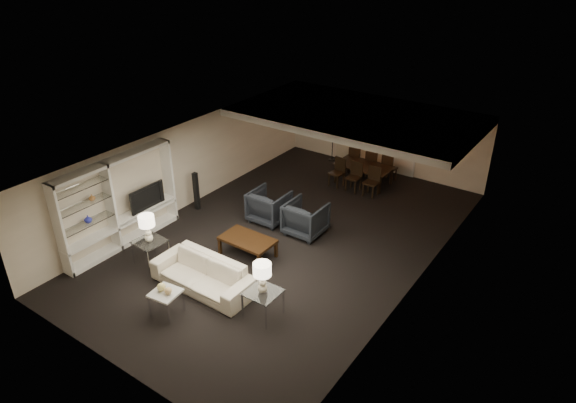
# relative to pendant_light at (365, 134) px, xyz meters

# --- Properties ---
(floor) EXTENTS (11.00, 11.00, 0.00)m
(floor) POSITION_rel_pendant_light_xyz_m (-0.30, -3.50, -1.92)
(floor) COLOR black
(floor) RESTS_ON ground
(ceiling) EXTENTS (7.00, 11.00, 0.02)m
(ceiling) POSITION_rel_pendant_light_xyz_m (-0.30, -3.50, 0.58)
(ceiling) COLOR silver
(ceiling) RESTS_ON ground
(wall_back) EXTENTS (7.00, 0.02, 2.50)m
(wall_back) POSITION_rel_pendant_light_xyz_m (-0.30, 2.00, -0.67)
(wall_back) COLOR #C3B59D
(wall_back) RESTS_ON ground
(wall_front) EXTENTS (7.00, 0.02, 2.50)m
(wall_front) POSITION_rel_pendant_light_xyz_m (-0.30, -9.00, -0.67)
(wall_front) COLOR #C3B59D
(wall_front) RESTS_ON ground
(wall_left) EXTENTS (0.02, 11.00, 2.50)m
(wall_left) POSITION_rel_pendant_light_xyz_m (-3.80, -3.50, -0.67)
(wall_left) COLOR #C3B59D
(wall_left) RESTS_ON ground
(wall_right) EXTENTS (0.02, 11.00, 2.50)m
(wall_right) POSITION_rel_pendant_light_xyz_m (3.20, -3.50, -0.67)
(wall_right) COLOR #C3B59D
(wall_right) RESTS_ON ground
(ceiling_soffit) EXTENTS (7.00, 4.00, 0.20)m
(ceiling_soffit) POSITION_rel_pendant_light_xyz_m (-0.30, 0.00, 0.48)
(ceiling_soffit) COLOR silver
(ceiling_soffit) RESTS_ON ceiling
(curtains) EXTENTS (1.50, 0.12, 2.40)m
(curtains) POSITION_rel_pendant_light_xyz_m (-1.20, 1.92, -0.72)
(curtains) COLOR beige
(curtains) RESTS_ON wall_back
(door) EXTENTS (0.90, 0.05, 2.10)m
(door) POSITION_rel_pendant_light_xyz_m (0.40, 1.97, -0.87)
(door) COLOR silver
(door) RESTS_ON wall_back
(painting) EXTENTS (0.95, 0.04, 0.65)m
(painting) POSITION_rel_pendant_light_xyz_m (1.80, 1.96, -0.37)
(painting) COLOR #142D38
(painting) RESTS_ON wall_back
(media_unit) EXTENTS (0.38, 3.40, 2.35)m
(media_unit) POSITION_rel_pendant_light_xyz_m (-3.61, -6.10, -0.74)
(media_unit) COLOR white
(media_unit) RESTS_ON wall_left
(pendant_light) EXTENTS (0.52, 0.52, 0.24)m
(pendant_light) POSITION_rel_pendant_light_xyz_m (0.00, 0.00, 0.00)
(pendant_light) COLOR #D8591E
(pendant_light) RESTS_ON ceiling_soffit
(sofa) EXTENTS (2.44, 0.97, 0.71)m
(sofa) POSITION_rel_pendant_light_xyz_m (-0.67, -6.31, -1.56)
(sofa) COLOR beige
(sofa) RESTS_ON floor
(coffee_table) EXTENTS (1.34, 0.79, 0.48)m
(coffee_table) POSITION_rel_pendant_light_xyz_m (-0.67, -4.71, -1.68)
(coffee_table) COLOR black
(coffee_table) RESTS_ON floor
(armchair_left) EXTENTS (0.99, 1.01, 0.91)m
(armchair_left) POSITION_rel_pendant_light_xyz_m (-1.27, -3.01, -1.47)
(armchair_left) COLOR black
(armchair_left) RESTS_ON floor
(armchair_right) EXTENTS (0.97, 1.00, 0.91)m
(armchair_right) POSITION_rel_pendant_light_xyz_m (-0.07, -3.01, -1.47)
(armchair_right) COLOR black
(armchair_right) RESTS_ON floor
(side_table_left) EXTENTS (0.72, 0.72, 0.62)m
(side_table_left) POSITION_rel_pendant_light_xyz_m (-2.37, -6.31, -1.61)
(side_table_left) COLOR white
(side_table_left) RESTS_ON floor
(side_table_right) EXTENTS (0.67, 0.67, 0.62)m
(side_table_right) POSITION_rel_pendant_light_xyz_m (1.03, -6.31, -1.61)
(side_table_right) COLOR white
(side_table_right) RESTS_ON floor
(table_lamp_left) EXTENTS (0.40, 0.40, 0.69)m
(table_lamp_left) POSITION_rel_pendant_light_xyz_m (-2.37, -6.31, -0.95)
(table_lamp_left) COLOR white
(table_lamp_left) RESTS_ON side_table_left
(table_lamp_right) EXTENTS (0.39, 0.39, 0.69)m
(table_lamp_right) POSITION_rel_pendant_light_xyz_m (1.03, -6.31, -0.95)
(table_lamp_right) COLOR #ECE1C8
(table_lamp_right) RESTS_ON side_table_right
(marble_table) EXTENTS (0.62, 0.62, 0.56)m
(marble_table) POSITION_rel_pendant_light_xyz_m (-0.67, -7.41, -1.64)
(marble_table) COLOR silver
(marble_table) RESTS_ON floor
(gold_gourd_a) EXTENTS (0.18, 0.18, 0.18)m
(gold_gourd_a) POSITION_rel_pendant_light_xyz_m (-0.77, -7.41, -1.27)
(gold_gourd_a) COLOR #EDDB7D
(gold_gourd_a) RESTS_ON marble_table
(gold_gourd_b) EXTENTS (0.16, 0.16, 0.16)m
(gold_gourd_b) POSITION_rel_pendant_light_xyz_m (-0.57, -7.41, -1.28)
(gold_gourd_b) COLOR #DDB475
(gold_gourd_b) RESTS_ON marble_table
(television) EXTENTS (1.07, 0.14, 0.62)m
(television) POSITION_rel_pendant_light_xyz_m (-3.58, -5.33, -0.86)
(television) COLOR black
(television) RESTS_ON media_unit
(vase_blue) EXTENTS (0.18, 0.18, 0.19)m
(vase_blue) POSITION_rel_pendant_light_xyz_m (-3.61, -7.01, -0.77)
(vase_blue) COLOR #292FB5
(vase_blue) RESTS_ON media_unit
(vase_amber) EXTENTS (0.15, 0.15, 0.16)m
(vase_amber) POSITION_rel_pendant_light_xyz_m (-3.61, -6.80, -0.28)
(vase_amber) COLOR #AB7039
(vase_amber) RESTS_ON media_unit
(floor_speaker) EXTENTS (0.14, 0.14, 1.14)m
(floor_speaker) POSITION_rel_pendant_light_xyz_m (-3.40, -3.65, -1.35)
(floor_speaker) COLOR black
(floor_speaker) RESTS_ON floor
(dining_table) EXTENTS (1.78, 1.02, 0.62)m
(dining_table) POSITION_rel_pendant_light_xyz_m (-0.25, 0.62, -1.61)
(dining_table) COLOR black
(dining_table) RESTS_ON floor
(chair_nl) EXTENTS (0.47, 0.47, 0.91)m
(chair_nl) POSITION_rel_pendant_light_xyz_m (-0.85, -0.03, -1.46)
(chair_nl) COLOR black
(chair_nl) RESTS_ON floor
(chair_nm) EXTENTS (0.43, 0.43, 0.91)m
(chair_nm) POSITION_rel_pendant_light_xyz_m (-0.25, -0.03, -1.46)
(chair_nm) COLOR black
(chair_nm) RESTS_ON floor
(chair_nr) EXTENTS (0.44, 0.44, 0.91)m
(chair_nr) POSITION_rel_pendant_light_xyz_m (0.35, -0.03, -1.46)
(chair_nr) COLOR black
(chair_nr) RESTS_ON floor
(chair_fl) EXTENTS (0.45, 0.45, 0.91)m
(chair_fl) POSITION_rel_pendant_light_xyz_m (-0.85, 1.27, -1.46)
(chair_fl) COLOR black
(chair_fl) RESTS_ON floor
(chair_fm) EXTENTS (0.47, 0.47, 0.91)m
(chair_fm) POSITION_rel_pendant_light_xyz_m (-0.25, 1.27, -1.46)
(chair_fm) COLOR black
(chair_fm) RESTS_ON floor
(chair_fr) EXTENTS (0.46, 0.46, 0.91)m
(chair_fr) POSITION_rel_pendant_light_xyz_m (0.35, 1.27, -1.46)
(chair_fr) COLOR black
(chair_fr) RESTS_ON floor
(floor_lamp) EXTENTS (0.33, 0.33, 1.82)m
(floor_lamp) POSITION_rel_pendant_light_xyz_m (-2.03, 1.70, -1.01)
(floor_lamp) COLOR black
(floor_lamp) RESTS_ON floor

